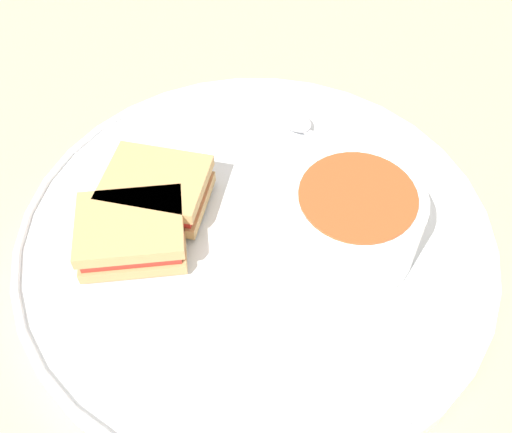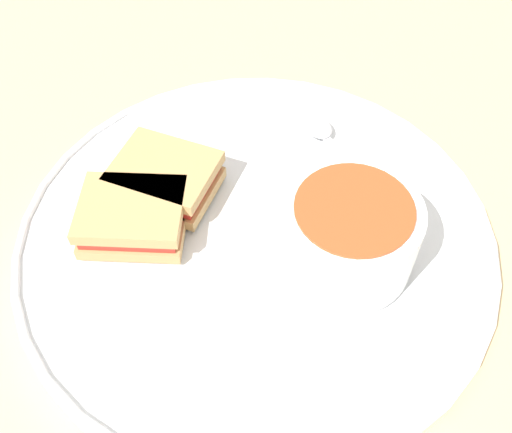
{
  "view_description": "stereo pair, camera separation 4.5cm",
  "coord_description": "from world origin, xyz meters",
  "px_view_note": "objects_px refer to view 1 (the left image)",
  "views": [
    {
      "loc": [
        -0.25,
        -0.13,
        0.39
      ],
      "look_at": [
        0.0,
        0.0,
        0.04
      ],
      "focal_mm": 42.0,
      "sensor_mm": 36.0,
      "label": 1
    },
    {
      "loc": [
        -0.22,
        -0.17,
        0.39
      ],
      "look_at": [
        0.0,
        0.0,
        0.04
      ],
      "focal_mm": 42.0,
      "sensor_mm": 36.0,
      "label": 2
    }
  ],
  "objects_px": {
    "sandwich_half_near": "(157,189)",
    "sandwich_half_far": "(132,233)",
    "soup_bowl": "(353,222)",
    "spoon": "(303,127)"
  },
  "relations": [
    {
      "from": "sandwich_half_far",
      "to": "spoon",
      "type": "bearing_deg",
      "value": -18.74
    },
    {
      "from": "spoon",
      "to": "sandwich_half_near",
      "type": "xyz_separation_m",
      "value": [
        -0.13,
        0.07,
        0.01
      ]
    },
    {
      "from": "spoon",
      "to": "soup_bowl",
      "type": "bearing_deg",
      "value": 150.29
    },
    {
      "from": "spoon",
      "to": "sandwich_half_near",
      "type": "relative_size",
      "value": 1.27
    },
    {
      "from": "soup_bowl",
      "to": "sandwich_half_near",
      "type": "relative_size",
      "value": 1.06
    },
    {
      "from": "soup_bowl",
      "to": "sandwich_half_far",
      "type": "bearing_deg",
      "value": 117.36
    },
    {
      "from": "sandwich_half_near",
      "to": "sandwich_half_far",
      "type": "bearing_deg",
      "value": -170.28
    },
    {
      "from": "sandwich_half_near",
      "to": "soup_bowl",
      "type": "bearing_deg",
      "value": -78.85
    },
    {
      "from": "sandwich_half_near",
      "to": "sandwich_half_far",
      "type": "relative_size",
      "value": 0.92
    },
    {
      "from": "sandwich_half_near",
      "to": "sandwich_half_far",
      "type": "height_order",
      "value": "same"
    }
  ]
}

